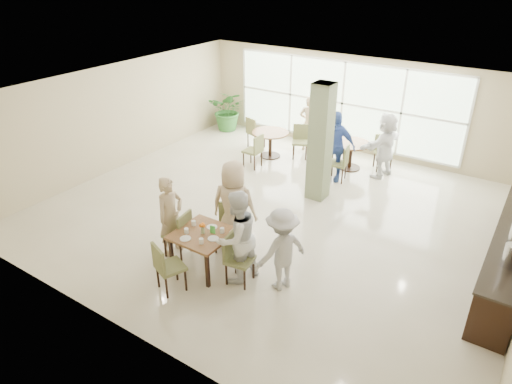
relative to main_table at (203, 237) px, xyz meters
The scene contains 19 objects.
ground 2.62m from the main_table, 88.16° to the left, with size 10.00×10.00×0.00m, color beige.
room_shell 2.74m from the main_table, 88.16° to the left, with size 10.00×10.00×10.00m.
window_bank 7.04m from the main_table, 93.43° to the left, with size 7.00×0.04×7.00m.
column 3.83m from the main_table, 82.65° to the left, with size 0.45×0.45×2.80m, color #626D4B.
main_table is the anchor object (origin of this frame).
round_table_left 5.57m from the main_table, 109.10° to the left, with size 1.06×1.06×0.75m.
round_table_right 5.78m from the main_table, 85.40° to the left, with size 1.04×1.04×0.75m.
chairs_main_table 0.19m from the main_table, 47.03° to the right, with size 2.02×2.10×0.95m.
chairs_table_left 5.52m from the main_table, 109.17° to the left, with size 2.10×1.84×0.95m.
chairs_table_right 5.77m from the main_table, 84.86° to the left, with size 2.05×1.92×0.95m.
tabletop_clutter 0.15m from the main_table, 56.23° to the right, with size 0.73×0.77×0.21m.
potted_plant 7.70m from the main_table, 123.05° to the left, with size 1.24×1.24×1.37m, color #2E6D2B.
teen_left 0.86m from the main_table, behind, with size 0.59×0.39×1.61m, color tan.
teen_far 0.93m from the main_table, 86.77° to the left, with size 0.90×0.49×1.85m, color tan.
teen_right 0.75m from the main_table, ahead, with size 0.85×0.67×1.76m, color white.
teen_standing 1.52m from the main_table, 11.59° to the left, with size 1.00×0.58×1.55m, color #B4B4B7.
adult_a 4.87m from the main_table, 85.95° to the left, with size 1.08×0.62×1.85m, color #3957AC.
adult_b 5.93m from the main_table, 76.59° to the left, with size 1.61×0.69×1.74m, color white.
adult_standing 6.41m from the main_table, 100.08° to the left, with size 0.61×0.40×1.66m, color tan.
Camera 1 is at (4.60, -7.86, 5.23)m, focal length 32.00 mm.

